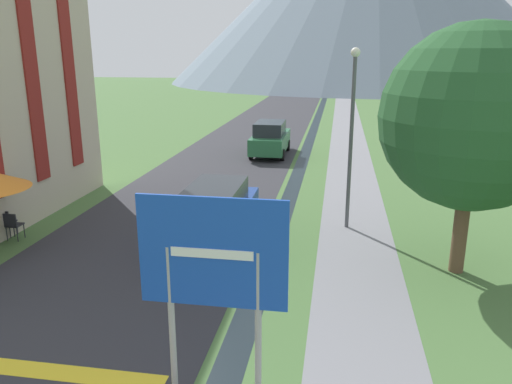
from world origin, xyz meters
TOP-DOWN VIEW (x-y plane):
  - ground_plane at (0.00, 20.00)m, footprint 160.00×160.00m
  - road at (-2.50, 30.00)m, footprint 6.40×60.00m
  - footpath at (3.60, 30.00)m, footprint 2.20×60.00m
  - drainage_channel at (1.20, 30.00)m, footprint 0.60×60.00m
  - road_sign at (1.22, 3.70)m, footprint 2.20×0.11m
  - parked_car_near at (-0.40, 10.53)m, footprint 1.79×4.35m
  - parked_car_far at (-0.64, 23.52)m, footprint 1.83×4.36m
  - cafe_chair_far_right at (-6.82, 10.01)m, footprint 0.40×0.40m
  - cafe_chair_far_left at (-6.44, 9.80)m, footprint 0.40×0.40m
  - streetlamp at (3.33, 12.59)m, footprint 0.28×0.28m
  - tree_by_path at (6.05, 9.68)m, footprint 4.41×4.41m

SIDE VIEW (x-z plane):
  - ground_plane at x=0.00m, z-range 0.00..0.00m
  - drainage_channel at x=1.20m, z-range 0.00..0.00m
  - road at x=-2.50m, z-range 0.00..0.01m
  - footpath at x=3.60m, z-range 0.00..0.01m
  - cafe_chair_far_right at x=-6.82m, z-range 0.09..0.94m
  - cafe_chair_far_left at x=-6.44m, z-range 0.09..0.94m
  - parked_car_near at x=-0.40m, z-range 0.00..1.82m
  - parked_car_far at x=-0.64m, z-range 0.00..1.82m
  - road_sign at x=1.22m, z-range 0.61..4.10m
  - streetlamp at x=3.33m, z-range 0.49..6.02m
  - tree_by_path at x=6.05m, z-range 0.85..6.97m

